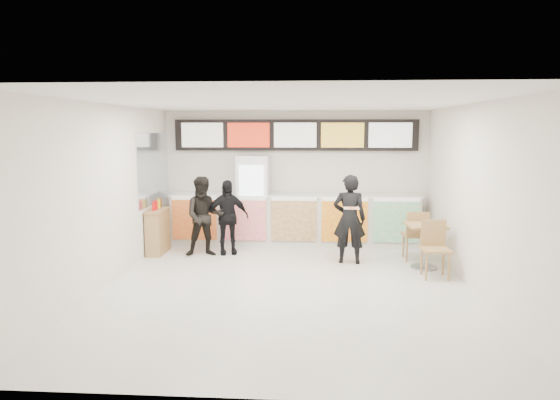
# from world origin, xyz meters

# --- Properties ---
(floor) EXTENTS (7.00, 7.00, 0.00)m
(floor) POSITION_xyz_m (0.00, 0.00, 0.00)
(floor) COLOR beige
(floor) RESTS_ON ground
(ceiling) EXTENTS (7.00, 7.00, 0.00)m
(ceiling) POSITION_xyz_m (0.00, 0.00, 3.00)
(ceiling) COLOR white
(ceiling) RESTS_ON wall_back
(wall_back) EXTENTS (6.00, 0.00, 6.00)m
(wall_back) POSITION_xyz_m (0.00, 3.50, 1.50)
(wall_back) COLOR silver
(wall_back) RESTS_ON floor
(wall_left) EXTENTS (0.00, 7.00, 7.00)m
(wall_left) POSITION_xyz_m (-3.00, 0.00, 1.50)
(wall_left) COLOR silver
(wall_left) RESTS_ON floor
(wall_right) EXTENTS (0.00, 7.00, 7.00)m
(wall_right) POSITION_xyz_m (3.00, 0.00, 1.50)
(wall_right) COLOR silver
(wall_right) RESTS_ON floor
(service_counter) EXTENTS (5.56, 0.77, 1.14)m
(service_counter) POSITION_xyz_m (0.00, 3.09, 0.57)
(service_counter) COLOR silver
(service_counter) RESTS_ON floor
(menu_board) EXTENTS (5.50, 0.14, 0.70)m
(menu_board) POSITION_xyz_m (0.00, 3.41, 2.45)
(menu_board) COLOR black
(menu_board) RESTS_ON wall_back
(drinks_fridge) EXTENTS (0.70, 0.67, 2.00)m
(drinks_fridge) POSITION_xyz_m (-0.93, 3.11, 1.00)
(drinks_fridge) COLOR white
(drinks_fridge) RESTS_ON floor
(mirror_panel) EXTENTS (0.01, 2.00, 1.50)m
(mirror_panel) POSITION_xyz_m (-2.99, 2.45, 1.75)
(mirror_panel) COLOR #B2B7BF
(mirror_panel) RESTS_ON wall_left
(customer_main) EXTENTS (0.66, 0.47, 1.73)m
(customer_main) POSITION_xyz_m (1.12, 1.56, 0.87)
(customer_main) COLOR black
(customer_main) RESTS_ON floor
(customer_left) EXTENTS (0.91, 0.78, 1.64)m
(customer_left) POSITION_xyz_m (-1.80, 1.92, 0.82)
(customer_left) COLOR black
(customer_left) RESTS_ON floor
(customer_mid) EXTENTS (0.98, 0.62, 1.55)m
(customer_mid) POSITION_xyz_m (-1.37, 2.13, 0.77)
(customer_mid) COLOR black
(customer_mid) RESTS_ON floor
(pizza_slice) EXTENTS (0.36, 0.36, 0.02)m
(pizza_slice) POSITION_xyz_m (1.12, 1.11, 1.16)
(pizza_slice) COLOR beige
(pizza_slice) RESTS_ON customer_main
(cafe_table) EXTENTS (0.73, 1.73, 1.00)m
(cafe_table) POSITION_xyz_m (2.50, 1.27, 0.58)
(cafe_table) COLOR tan
(cafe_table) RESTS_ON floor
(condiment_ledge) EXTENTS (0.34, 0.83, 1.11)m
(condiment_ledge) POSITION_xyz_m (-2.82, 2.07, 0.48)
(condiment_ledge) COLOR tan
(condiment_ledge) RESTS_ON floor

